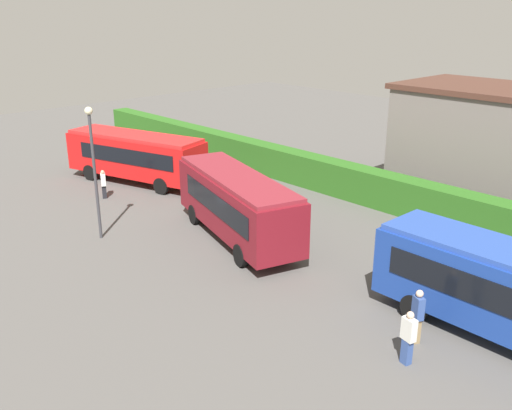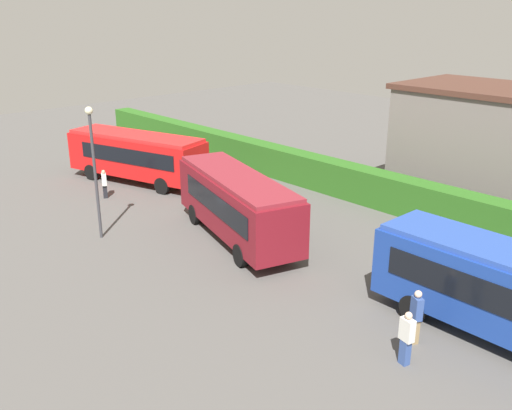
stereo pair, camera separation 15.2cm
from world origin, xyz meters
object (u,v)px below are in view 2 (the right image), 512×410
(person_left, at_px, (104,183))
(person_center, at_px, (258,199))
(bus_maroon, at_px, (237,203))
(person_far, at_px, (406,337))
(lamppost, at_px, (94,159))
(bus_red, at_px, (137,154))
(person_right, at_px, (416,315))

(person_left, xyz_separation_m, person_center, (8.23, 4.43, 0.10))
(bus_maroon, xyz_separation_m, person_far, (11.05, -2.74, -0.86))
(bus_maroon, height_order, person_left, bus_maroon)
(person_left, height_order, lamppost, lamppost)
(bus_red, distance_m, person_center, 9.77)
(bus_red, bearing_deg, bus_maroon, 155.59)
(person_right, xyz_separation_m, person_far, (0.44, -1.22, -0.07))
(bus_maroon, bearing_deg, person_center, -44.62)
(person_far, xyz_separation_m, lamppost, (-15.63, -1.97, 2.91))
(bus_red, height_order, person_center, bus_red)
(person_right, bearing_deg, bus_red, -69.37)
(bus_maroon, xyz_separation_m, person_left, (-9.78, -1.63, -0.96))
(bus_red, xyz_separation_m, person_right, (21.80, -2.96, -0.74))
(person_right, bearing_deg, lamppost, -49.78)
(person_center, xyz_separation_m, lamppost, (-3.03, -7.50, 2.90))
(person_center, bearing_deg, lamppost, 46.75)
(bus_maroon, height_order, person_center, bus_maroon)
(person_right, relative_size, person_far, 1.06)
(bus_red, bearing_deg, lamppost, 120.03)
(person_left, xyz_separation_m, lamppost, (5.20, -3.08, 3.00))
(bus_maroon, distance_m, lamppost, 6.87)
(bus_red, height_order, person_right, bus_red)
(person_right, distance_m, lamppost, 15.78)
(person_left, distance_m, person_center, 9.35)
(bus_maroon, height_order, lamppost, lamppost)
(bus_red, relative_size, person_right, 4.95)
(bus_maroon, distance_m, person_left, 9.96)
(bus_red, xyz_separation_m, person_left, (1.41, -3.07, -0.91))
(person_center, bearing_deg, person_far, 135.01)
(bus_red, distance_m, person_right, 22.01)
(bus_red, distance_m, person_far, 22.65)
(bus_maroon, relative_size, person_far, 5.08)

